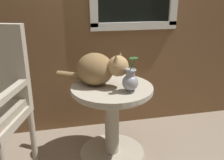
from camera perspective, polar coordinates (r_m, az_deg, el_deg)
wicker_side_table at (r=1.95m, az=0.00°, el=-7.10°), size 0.62×0.62×0.61m
cat at (r=1.85m, az=-3.22°, el=2.60°), size 0.52×0.38×0.26m
pewter_vase_with_ivy at (r=1.74m, az=4.26°, el=-0.09°), size 0.11×0.11×0.25m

